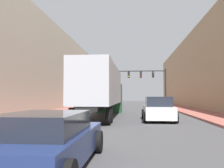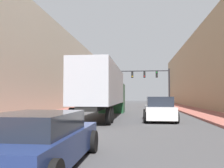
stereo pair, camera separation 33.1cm
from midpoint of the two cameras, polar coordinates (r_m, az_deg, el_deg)
The scene contains 7 objects.
sidewalk_right at distance 30.20m, azimuth 16.85°, elevation -5.75°, with size 3.42×80.00×0.15m.
sidewalk_left at distance 30.61m, azimuth -9.71°, elevation -5.79°, with size 3.42×80.00×0.15m.
building_left at distance 32.30m, azimuth -17.75°, elevation 3.57°, with size 6.00×80.00×10.40m.
semi_truck at distance 20.32m, azimuth -2.59°, elevation -1.29°, with size 2.46×14.11×3.89m.
sedan_car at distance 6.10m, azimuth -16.22°, elevation -12.35°, with size 2.11×4.64×1.28m.
suv_car at distance 17.34m, azimuth 9.93°, elevation -5.72°, with size 2.11×4.62×1.63m.
traffic_signal_gantry at distance 35.97m, azimuth 8.67°, elevation 0.98°, with size 7.03×0.35×5.61m.
Camera 1 is at (0.72, 0.44, 1.63)m, focal length 40.00 mm.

